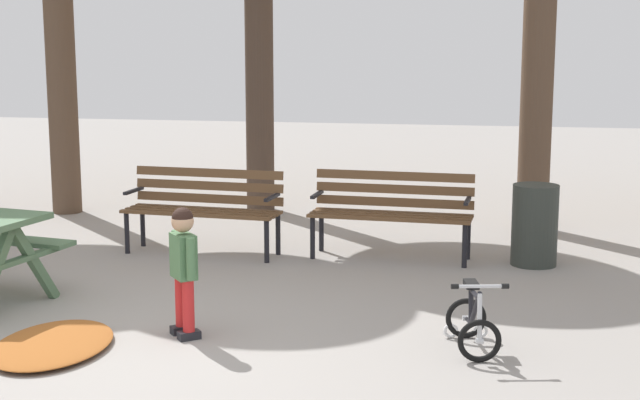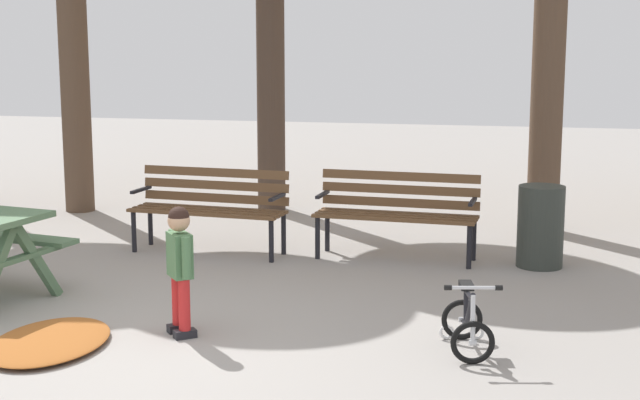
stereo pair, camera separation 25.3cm
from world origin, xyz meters
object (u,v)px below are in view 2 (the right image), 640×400
Objects in this scene: park_bench_left at (397,208)px; trash_bin at (541,226)px; kids_bicycle at (467,324)px; child_standing at (180,261)px; park_bench_far_left at (211,203)px.

trash_bin is at bearing -1.77° from park_bench_left.
child_standing is at bearing -176.88° from kids_bicycle.
child_standing reaches higher than kids_bicycle.
park_bench_far_left is 2.66× the size of kids_bicycle.
park_bench_left is at bearing 67.07° from child_standing.
kids_bicycle is (2.08, 0.11, -0.36)m from child_standing.
kids_bicycle is 2.70m from trash_bin.
park_bench_left reaches higher than kids_bicycle.
park_bench_left is 2.65× the size of kids_bicycle.
park_bench_left is 2.07× the size of trash_bin.
park_bench_far_left and park_bench_left have the same top height.
park_bench_far_left is 1.90m from park_bench_left.
kids_bicycle is (0.90, -2.69, -0.31)m from park_bench_left.
child_standing is 1.58× the size of kids_bicycle.
trash_bin is (3.29, 0.11, -0.12)m from park_bench_far_left.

